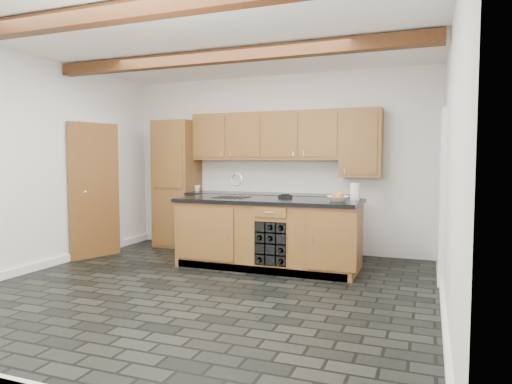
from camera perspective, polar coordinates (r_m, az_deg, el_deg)
ground at (r=5.27m, az=-6.38°, el=-11.99°), size 5.00×5.00×0.00m
room_shell at (r=5.58m, az=-4.77°, el=4.78°), size 5.01×5.00×5.00m
back_cabinetry at (r=7.27m, az=-0.97°, el=0.30°), size 3.65×0.62×2.20m
island at (r=6.20m, az=1.61°, el=-5.13°), size 2.48×0.96×0.93m
faucet at (r=6.39m, az=-2.95°, el=-0.35°), size 0.45×0.40×0.34m
kitchen_scale at (r=6.26m, az=3.66°, el=-0.52°), size 0.18×0.12×0.05m
fruit_bowl at (r=5.83m, az=10.17°, el=-0.83°), size 0.34×0.34×0.07m
fruit_cluster at (r=5.83m, az=10.17°, el=-0.47°), size 0.16×0.17×0.07m
paper_towel at (r=6.08m, az=12.26°, el=0.06°), size 0.12×0.12×0.22m
mug at (r=7.67m, az=-7.36°, el=0.46°), size 0.11×0.11×0.10m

